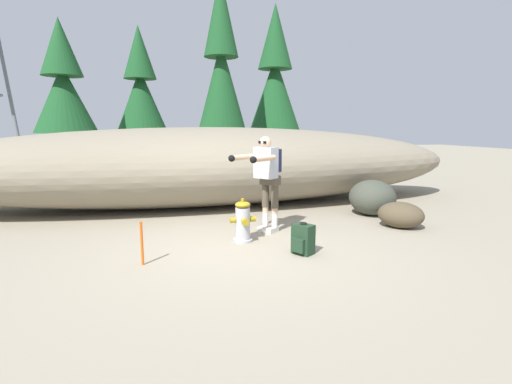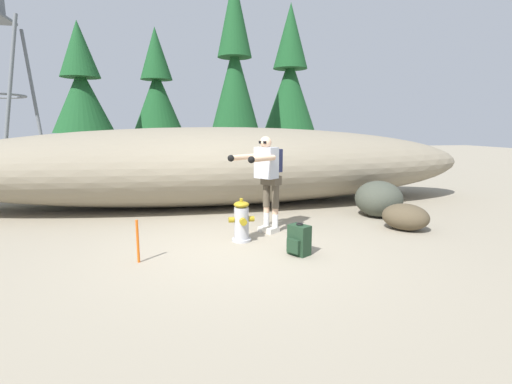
{
  "view_description": "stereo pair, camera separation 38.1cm",
  "coord_description": "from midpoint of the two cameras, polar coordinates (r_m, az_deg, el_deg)",
  "views": [
    {
      "loc": [
        -1.22,
        -5.45,
        1.84
      ],
      "look_at": [
        0.46,
        0.67,
        0.75
      ],
      "focal_mm": 26.63,
      "sensor_mm": 36.0,
      "label": 1
    },
    {
      "loc": [
        -0.85,
        -5.54,
        1.84
      ],
      "look_at": [
        0.46,
        0.67,
        0.75
      ],
      "focal_mm": 26.63,
      "sensor_mm": 36.0,
      "label": 2
    }
  ],
  "objects": [
    {
      "name": "ground_plane",
      "position": [
        5.9,
        -4.47,
        -8.68
      ],
      "size": [
        56.0,
        56.0,
        0.04
      ],
      "primitive_type": "cube",
      "color": "gray"
    },
    {
      "name": "dirt_embankment",
      "position": [
        9.11,
        -8.75,
        3.84
      ],
      "size": [
        13.02,
        3.2,
        1.84
      ],
      "primitive_type": "ellipsoid",
      "color": "gray",
      "rests_on": "ground_plane"
    },
    {
      "name": "fire_hydrant",
      "position": [
        6.17,
        -3.77,
        -4.52
      ],
      "size": [
        0.42,
        0.37,
        0.71
      ],
      "color": "#B2B2B7",
      "rests_on": "ground_plane"
    },
    {
      "name": "utility_worker",
      "position": [
        6.54,
        -0.06,
        3.01
      ],
      "size": [
        1.0,
        0.9,
        1.68
      ],
      "rotation": [
        0.0,
        0.0,
        -2.49
      ],
      "color": "beige",
      "rests_on": "ground_plane"
    },
    {
      "name": "spare_backpack",
      "position": [
        5.61,
        5.11,
        -7.12
      ],
      "size": [
        0.36,
        0.36,
        0.47
      ],
      "rotation": [
        0.0,
        0.0,
        3.7
      ],
      "color": "#1E3823",
      "rests_on": "ground_plane"
    },
    {
      "name": "boulder_large",
      "position": [
        8.31,
        15.81,
        -0.8
      ],
      "size": [
        1.18,
        1.22,
        0.74
      ],
      "primitive_type": "ellipsoid",
      "rotation": [
        0.0,
        0.0,
        3.44
      ],
      "color": "#3F4338",
      "rests_on": "ground_plane"
    },
    {
      "name": "boulder_mid",
      "position": [
        7.43,
        19.55,
        -3.27
      ],
      "size": [
        1.02,
        1.03,
        0.48
      ],
      "primitive_type": "ellipsoid",
      "rotation": [
        0.0,
        0.0,
        5.44
      ],
      "color": "brown",
      "rests_on": "ground_plane"
    },
    {
      "name": "pine_tree_far_left",
      "position": [
        15.4,
        -27.64,
        13.91
      ],
      "size": [
        2.14,
        2.14,
        5.54
      ],
      "color": "#47331E",
      "rests_on": "ground_plane"
    },
    {
      "name": "pine_tree_left",
      "position": [
        17.29,
        -17.57,
        14.65
      ],
      "size": [
        2.07,
        2.07,
        5.97
      ],
      "color": "#47331E",
      "rests_on": "ground_plane"
    },
    {
      "name": "pine_tree_center",
      "position": [
        14.57,
        -6.01,
        17.6
      ],
      "size": [
        1.92,
        1.92,
        7.22
      ],
      "color": "#47331E",
      "rests_on": "ground_plane"
    },
    {
      "name": "pine_tree_right",
      "position": [
        17.45,
        2.21,
        16.45
      ],
      "size": [
        2.31,
        2.31,
        7.08
      ],
      "color": "#47331E",
      "rests_on": "ground_plane"
    },
    {
      "name": "survey_stake",
      "position": [
        5.41,
        -18.74,
        -7.34
      ],
      "size": [
        0.04,
        0.04,
        0.6
      ],
      "primitive_type": "cylinder",
      "color": "#E55914",
      "rests_on": "ground_plane"
    }
  ]
}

